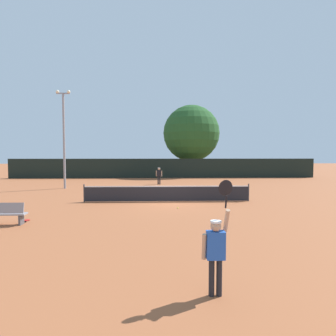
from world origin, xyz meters
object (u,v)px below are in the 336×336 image
object	(u,v)px
player_serving	(216,246)
spare_racket	(26,220)
player_receiving	(159,174)
large_tree	(191,133)
courtside_bench	(3,214)
light_pole	(64,133)
tennis_ball	(178,208)
parked_car_near	(139,168)

from	to	relation	value
player_serving	spare_racket	xyz separation A→B (m)	(-7.02, 6.73, -1.03)
player_serving	player_receiving	xyz separation A→B (m)	(-1.20, 20.76, -0.10)
large_tree	player_serving	bearing A→B (deg)	-95.51
courtside_bench	light_pole	xyz separation A→B (m)	(-1.44, 12.02, 4.14)
large_tree	player_receiving	bearing A→B (deg)	-112.16
player_serving	courtside_bench	bearing A→B (deg)	141.71
player_serving	spare_racket	bearing A→B (deg)	136.21
tennis_ball	spare_racket	xyz separation A→B (m)	(-6.84, -2.49, -0.01)
player_serving	parked_car_near	world-z (taller)	player_serving
courtside_bench	parked_car_near	bearing A→B (deg)	82.97
spare_racket	courtside_bench	world-z (taller)	courtside_bench
player_serving	spare_racket	world-z (taller)	player_serving
player_serving	courtside_bench	xyz separation A→B (m)	(-7.60, 6.00, -0.57)
spare_racket	light_pole	bearing A→B (deg)	100.15
player_serving	tennis_ball	world-z (taller)	player_serving
player_serving	large_tree	xyz separation A→B (m)	(2.99, 31.05, 4.43)
player_receiving	parked_car_near	bearing A→B (deg)	-78.03
player_receiving	courtside_bench	size ratio (longest dim) A/B	0.87
courtside_bench	light_pole	distance (m)	12.80
spare_racket	large_tree	xyz separation A→B (m)	(10.01, 24.32, 5.46)
parked_car_near	courtside_bench	bearing A→B (deg)	-103.68
player_serving	light_pole	xyz separation A→B (m)	(-9.04, 18.02, 3.57)
courtside_bench	parked_car_near	world-z (taller)	parked_car_near
player_serving	player_receiving	distance (m)	20.79
large_tree	parked_car_near	world-z (taller)	large_tree
player_receiving	large_tree	size ratio (longest dim) A/B	0.17
player_serving	light_pole	size ratio (longest dim) A/B	0.30
spare_racket	light_pole	world-z (taller)	light_pole
courtside_bench	light_pole	bearing A→B (deg)	96.83
courtside_bench	light_pole	world-z (taller)	light_pole
player_serving	light_pole	distance (m)	20.48
player_serving	large_tree	size ratio (longest dim) A/B	0.27
light_pole	tennis_ball	bearing A→B (deg)	-44.82
spare_racket	parked_car_near	bearing A→B (deg)	83.98
spare_racket	parked_car_near	size ratio (longest dim) A/B	0.12
player_serving	tennis_ball	bearing A→B (deg)	91.15
spare_racket	tennis_ball	bearing A→B (deg)	20.01
player_serving	large_tree	world-z (taller)	large_tree
light_pole	large_tree	xyz separation A→B (m)	(12.04, 13.03, 0.86)
large_tree	tennis_ball	bearing A→B (deg)	-98.28
parked_car_near	large_tree	bearing A→B (deg)	-32.19
player_serving	large_tree	bearing A→B (deg)	84.49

